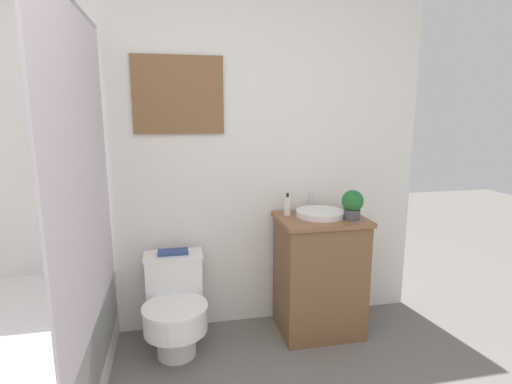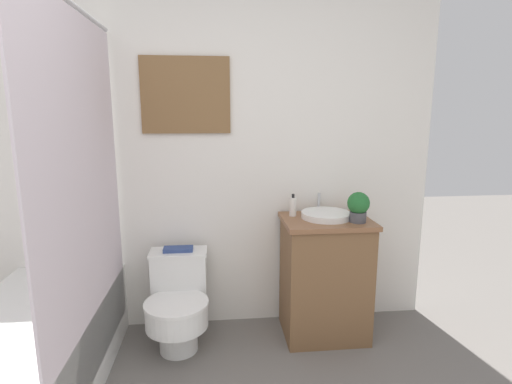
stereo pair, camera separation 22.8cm
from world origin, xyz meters
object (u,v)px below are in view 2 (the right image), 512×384
Objects in this scene: toilet at (178,302)px; book_on_tank at (178,249)px; sink at (326,215)px; potted_plant at (358,206)px; soap_bottle at (293,207)px.

book_on_tank is at bearing 90.00° from toilet.
potted_plant is at bearing -34.44° from sink.
potted_plant is (0.17, -0.12, 0.08)m from sink.
soap_bottle reaches higher than sink.
toilet is 1.10m from sink.
soap_bottle reaches higher than book_on_tank.
book_on_tank is at bearing 170.41° from potted_plant.
potted_plant is (0.38, -0.19, 0.04)m from soap_bottle.
toilet is 0.96m from soap_bottle.
potted_plant reaches higher than toilet.
book_on_tank is (-0.96, 0.07, -0.23)m from sink.
sink reaches higher than toilet.
soap_bottle is at bearing 160.15° from sink.
soap_bottle is at bearing 153.00° from potted_plant.
book_on_tank is at bearing 179.97° from soap_bottle.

